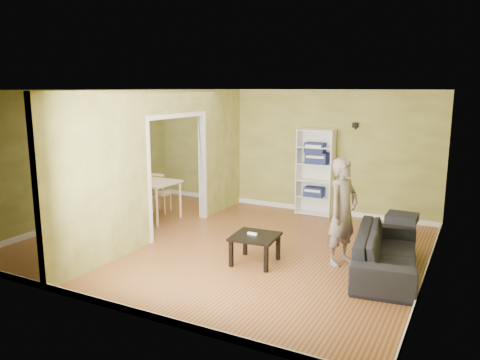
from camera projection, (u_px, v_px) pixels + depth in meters
name	position (u px, v px, depth m)	size (l,w,h in m)	color
room_shell	(224.00, 169.00, 7.80)	(6.50, 6.50, 6.50)	olive
partition	(165.00, 164.00, 8.34)	(0.22, 5.50, 2.60)	tan
wall_speaker	(355.00, 125.00, 9.34)	(0.10, 0.10, 0.10)	black
sofa	(387.00, 245.00, 6.73)	(0.91, 2.13, 0.81)	#303031
person	(343.00, 203.00, 6.97)	(0.54, 0.69, 1.90)	slate
bookshelf	(316.00, 172.00, 9.80)	(0.76, 0.33, 1.80)	white
paper_box_navy_a	(314.00, 192.00, 9.84)	(0.40, 0.26, 0.20)	navy
paper_box_navy_b	(317.00, 158.00, 9.68)	(0.45, 0.29, 0.23)	navy
paper_box_navy_c	(315.00, 149.00, 9.67)	(0.40, 0.26, 0.21)	#1B2749
coffee_table	(255.00, 240.00, 7.09)	(0.67, 0.67, 0.44)	black
game_controller	(252.00, 234.00, 7.10)	(0.15, 0.04, 0.03)	white
dining_table	(146.00, 184.00, 9.47)	(1.27, 0.84, 0.79)	tan
chair_left	(113.00, 191.00, 9.81)	(0.46, 0.46, 0.99)	#D7B775
chair_near	(127.00, 199.00, 9.03)	(0.48, 0.48, 1.04)	#DAC388
chair_far	(162.00, 192.00, 10.02)	(0.40, 0.40, 0.87)	tan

